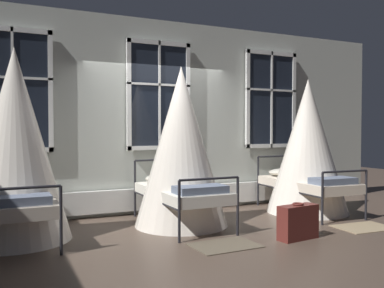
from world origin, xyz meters
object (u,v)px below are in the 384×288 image
at_px(cot_third, 307,148).
at_px(suitcase_dark, 298,222).
at_px(cot_first, 15,148).
at_px(cot_second, 181,149).

bearing_deg(cot_third, suitcase_dark, 138.36).
distance_m(cot_first, cot_third, 4.59).
bearing_deg(cot_third, cot_first, 91.04).
relative_size(cot_second, suitcase_dark, 4.01).
bearing_deg(cot_second, cot_first, 87.36).
relative_size(cot_first, cot_third, 1.08).
height_order(cot_second, cot_third, cot_second).
bearing_deg(cot_third, cot_second, 91.95).
distance_m(cot_first, suitcase_dark, 3.71).
height_order(cot_second, suitcase_dark, cot_second).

